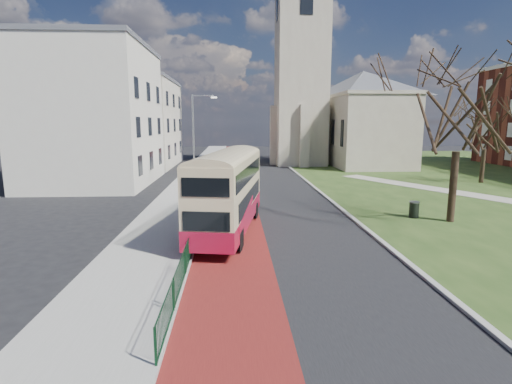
{
  "coord_description": "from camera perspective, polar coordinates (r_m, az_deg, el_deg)",
  "views": [
    {
      "loc": [
        -1.06,
        -16.72,
        5.82
      ],
      "look_at": [
        0.15,
        5.0,
        2.0
      ],
      "focal_mm": 28.0,
      "sensor_mm": 36.0,
      "label": 1
    }
  ],
  "objects": [
    {
      "name": "streetlamp",
      "position": [
        34.89,
        -8.66,
        7.84
      ],
      "size": [
        2.13,
        0.18,
        8.0
      ],
      "color": "gray",
      "rests_on": "pavement_west"
    },
    {
      "name": "litter_bin",
      "position": [
        26.28,
        21.64,
        -2.34
      ],
      "size": [
        0.74,
        0.74,
        1.0
      ],
      "rotation": [
        0.0,
        0.0,
        -0.22
      ],
      "color": "black",
      "rests_on": "grass_green"
    },
    {
      "name": "bus",
      "position": [
        21.05,
        -4.0,
        0.55
      ],
      "size": [
        3.95,
        10.24,
        4.18
      ],
      "rotation": [
        0.0,
        0.0,
        -0.17
      ],
      "color": "maroon",
      "rests_on": "ground"
    },
    {
      "name": "kerb_east",
      "position": [
        39.79,
        7.23,
        1.57
      ],
      "size": [
        0.25,
        80.0,
        0.13
      ],
      "primitive_type": "cube",
      "color": "#999993",
      "rests_on": "ground"
    },
    {
      "name": "road_carriageway",
      "position": [
        37.26,
        0.8,
        0.99
      ],
      "size": [
        9.0,
        120.0,
        0.01
      ],
      "primitive_type": "cube",
      "color": "black",
      "rests_on": "ground"
    },
    {
      "name": "pedestrian_railing",
      "position": [
        21.46,
        -8.15,
        -4.35
      ],
      "size": [
        0.07,
        24.0,
        1.12
      ],
      "color": "#0C351C",
      "rests_on": "ground"
    },
    {
      "name": "gothic_church",
      "position": [
        56.86,
        11.22,
        17.17
      ],
      "size": [
        16.38,
        18.0,
        40.0
      ],
      "color": "gray",
      "rests_on": "ground"
    },
    {
      "name": "street_block_far",
      "position": [
        56.23,
        -16.72,
        9.49
      ],
      "size": [
        10.3,
        16.3,
        11.5
      ],
      "color": "#BCB29F",
      "rests_on": "ground"
    },
    {
      "name": "winter_tree_far",
      "position": [
        43.99,
        30.1,
        8.63
      ],
      "size": [
        6.23,
        6.23,
        8.33
      ],
      "rotation": [
        0.0,
        0.0,
        0.11
      ],
      "color": "#2E2217",
      "rests_on": "grass_green"
    },
    {
      "name": "bus_lane",
      "position": [
        37.18,
        -3.35,
        0.95
      ],
      "size": [
        3.4,
        120.0,
        0.01
      ],
      "primitive_type": "cube",
      "color": "#591414",
      "rests_on": "ground"
    },
    {
      "name": "grass_green",
      "position": [
        47.59,
        31.52,
        1.49
      ],
      "size": [
        40.0,
        80.0,
        0.04
      ],
      "primitive_type": "cube",
      "color": "#264017",
      "rests_on": "ground"
    },
    {
      "name": "ground",
      "position": [
        17.73,
        0.43,
        -9.2
      ],
      "size": [
        160.0,
        160.0,
        0.0
      ],
      "primitive_type": "plane",
      "color": "black",
      "rests_on": "ground"
    },
    {
      "name": "street_block_near",
      "position": [
        40.83,
        -22.02,
        10.22
      ],
      "size": [
        10.3,
        14.3,
        13.0
      ],
      "color": "beige",
      "rests_on": "ground"
    },
    {
      "name": "pavement_west",
      "position": [
        37.38,
        -9.19,
        0.97
      ],
      "size": [
        4.0,
        120.0,
        0.12
      ],
      "primitive_type": "cube",
      "color": "gray",
      "rests_on": "ground"
    },
    {
      "name": "kerb_west",
      "position": [
        37.22,
        -6.13,
        1.01
      ],
      "size": [
        0.25,
        120.0,
        0.13
      ],
      "primitive_type": "cube",
      "color": "#999993",
      "rests_on": "ground"
    },
    {
      "name": "winter_tree_near",
      "position": [
        25.65,
        27.25,
        12.41
      ],
      "size": [
        7.79,
        7.79,
        10.61
      ],
      "rotation": [
        0.0,
        0.0,
        0.08
      ],
      "color": "#302218",
      "rests_on": "grass_green"
    }
  ]
}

